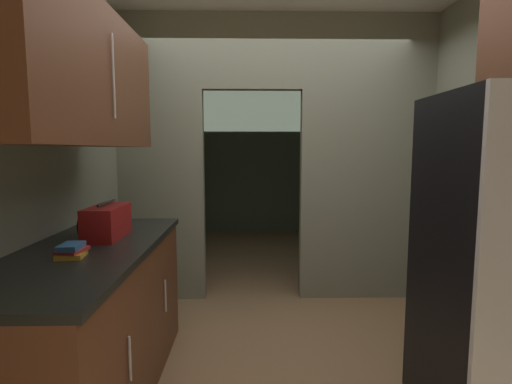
# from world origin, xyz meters

# --- Properties ---
(ground) EXTENTS (20.00, 20.00, 0.00)m
(ground) POSITION_xyz_m (0.00, 0.00, 0.00)
(ground) COLOR #93704C
(kitchen_partition) EXTENTS (3.04, 0.12, 2.75)m
(kitchen_partition) POSITION_xyz_m (0.07, 1.27, 1.48)
(kitchen_partition) COLOR gray
(kitchen_partition) RESTS_ON ground
(adjoining_room_shell) EXTENTS (3.04, 3.17, 2.75)m
(adjoining_room_shell) POSITION_xyz_m (0.00, 3.34, 1.37)
(adjoining_room_shell) COLOR slate
(adjoining_room_shell) RESTS_ON ground
(lower_cabinet_run) EXTENTS (0.70, 1.79, 0.93)m
(lower_cabinet_run) POSITION_xyz_m (-1.17, -0.35, 0.47)
(lower_cabinet_run) COLOR brown
(lower_cabinet_run) RESTS_ON ground
(upper_cabinet_counterside) EXTENTS (0.36, 1.61, 0.74)m
(upper_cabinet_counterside) POSITION_xyz_m (-1.17, -0.35, 1.87)
(upper_cabinet_counterside) COLOR brown
(boombox) EXTENTS (0.20, 0.39, 0.23)m
(boombox) POSITION_xyz_m (-1.15, -0.12, 1.03)
(boombox) COLOR maroon
(boombox) RESTS_ON lower_cabinet_run
(book_stack) EXTENTS (0.14, 0.16, 0.07)m
(book_stack) POSITION_xyz_m (-1.17, -0.56, 0.97)
(book_stack) COLOR gold
(book_stack) RESTS_ON lower_cabinet_run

